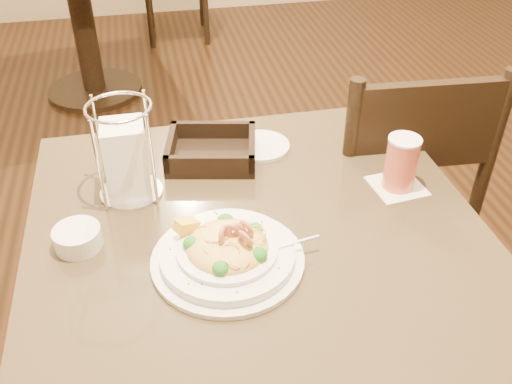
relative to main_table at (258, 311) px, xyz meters
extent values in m
cylinder|color=black|center=(0.00, 0.00, -0.14)|extent=(0.12, 0.12, 0.68)
cube|color=brown|center=(0.00, 0.00, 0.22)|extent=(0.90, 0.90, 0.03)
cylinder|color=black|center=(-0.46, 2.23, -0.49)|extent=(0.52, 0.52, 0.03)
cylinder|color=black|center=(-0.46, 2.23, -0.14)|extent=(0.12, 0.12, 0.68)
cube|color=black|center=(0.46, 0.40, -0.06)|extent=(0.45, 0.45, 0.04)
cylinder|color=black|center=(0.66, 0.57, -0.29)|extent=(0.04, 0.04, 0.43)
cylinder|color=black|center=(0.30, 0.59, -0.29)|extent=(0.04, 0.04, 0.43)
cylinder|color=black|center=(0.63, 0.21, -0.29)|extent=(0.04, 0.04, 0.43)
cylinder|color=black|center=(0.27, 0.23, -0.29)|extent=(0.04, 0.04, 0.43)
cylinder|color=black|center=(0.63, 0.21, 0.19)|extent=(0.04, 0.04, 0.46)
cylinder|color=black|center=(0.27, 0.23, 0.19)|extent=(0.04, 0.04, 0.46)
cube|color=black|center=(0.45, 0.22, 0.29)|extent=(0.36, 0.05, 0.22)
cylinder|color=black|center=(0.26, 2.80, -0.29)|extent=(0.04, 0.04, 0.43)
cylinder|color=black|center=(-0.10, 2.82, -0.29)|extent=(0.04, 0.04, 0.43)
cylinder|color=white|center=(-0.07, -0.08, 0.24)|extent=(0.28, 0.28, 0.01)
cylinder|color=white|center=(-0.07, -0.08, 0.25)|extent=(0.25, 0.25, 0.02)
cylinder|color=white|center=(-0.07, -0.08, 0.27)|extent=(0.19, 0.19, 0.01)
ellipsoid|color=#E2B453|center=(-0.07, -0.08, 0.27)|extent=(0.15, 0.15, 0.05)
cube|color=yellow|center=(-0.14, -0.02, 0.28)|extent=(0.05, 0.05, 0.04)
cube|color=silver|center=(0.05, -0.08, 0.27)|extent=(0.11, 0.02, 0.01)
cube|color=silver|center=(-0.01, -0.08, 0.27)|extent=(0.03, 0.02, 0.00)
torus|color=#E2B453|center=(-0.11, -0.10, 0.29)|extent=(0.04, 0.04, 0.01)
torus|color=#E2B453|center=(-0.05, -0.10, 0.28)|extent=(0.04, 0.04, 0.03)
torus|color=#E2B453|center=(-0.07, -0.08, 0.28)|extent=(0.04, 0.04, 0.03)
torus|color=#E2B453|center=(-0.02, -0.08, 0.29)|extent=(0.05, 0.05, 0.02)
torus|color=#E2B453|center=(-0.10, -0.07, 0.28)|extent=(0.03, 0.04, 0.02)
torus|color=#E2B453|center=(-0.09, -0.08, 0.29)|extent=(0.04, 0.04, 0.01)
torus|color=#E2B453|center=(-0.07, -0.11, 0.29)|extent=(0.04, 0.03, 0.03)
torus|color=#E2B453|center=(-0.08, -0.07, 0.29)|extent=(0.04, 0.04, 0.01)
torus|color=#E2B453|center=(-0.05, -0.09, 0.29)|extent=(0.05, 0.05, 0.02)
torus|color=#E2B453|center=(-0.10, -0.07, 0.29)|extent=(0.04, 0.04, 0.01)
torus|color=#E2B453|center=(-0.02, -0.08, 0.30)|extent=(0.05, 0.05, 0.02)
torus|color=#E2B453|center=(-0.08, -0.07, 0.30)|extent=(0.04, 0.04, 0.01)
torus|color=#E2B453|center=(-0.06, -0.07, 0.28)|extent=(0.03, 0.03, 0.01)
torus|color=#E2B453|center=(-0.06, -0.13, 0.28)|extent=(0.04, 0.04, 0.02)
torus|color=#E2B453|center=(-0.09, -0.05, 0.29)|extent=(0.04, 0.05, 0.02)
torus|color=#E2B453|center=(-0.07, -0.13, 0.28)|extent=(0.04, 0.04, 0.03)
torus|color=#E2B453|center=(-0.11, -0.04, 0.28)|extent=(0.04, 0.04, 0.02)
torus|color=#E2B453|center=(-0.03, -0.06, 0.28)|extent=(0.04, 0.04, 0.01)
torus|color=#E2B453|center=(-0.09, -0.07, 0.29)|extent=(0.05, 0.05, 0.02)
torus|color=tan|center=(-0.07, -0.07, 0.31)|extent=(0.04, 0.03, 0.04)
torus|color=tan|center=(-0.04, -0.07, 0.31)|extent=(0.03, 0.04, 0.04)
torus|color=tan|center=(-0.04, -0.10, 0.31)|extent=(0.04, 0.04, 0.04)
torus|color=tan|center=(-0.06, -0.08, 0.31)|extent=(0.03, 0.01, 0.03)
torus|color=tan|center=(-0.08, -0.08, 0.31)|extent=(0.03, 0.04, 0.04)
ellipsoid|color=#1B6116|center=(-0.02, -0.05, 0.28)|extent=(0.03, 0.03, 0.02)
ellipsoid|color=#1B6116|center=(-0.07, -0.01, 0.28)|extent=(0.03, 0.03, 0.02)
ellipsoid|color=#1B6116|center=(-0.14, -0.06, 0.28)|extent=(0.03, 0.03, 0.02)
ellipsoid|color=#1B6116|center=(-0.09, -0.14, 0.28)|extent=(0.03, 0.03, 0.02)
ellipsoid|color=#1B6116|center=(-0.02, -0.12, 0.28)|extent=(0.03, 0.03, 0.02)
cube|color=#266619|center=(0.01, -0.01, 0.26)|extent=(0.00, 0.00, 0.00)
cube|color=#266619|center=(-0.08, 0.03, 0.26)|extent=(0.00, 0.00, 0.00)
cube|color=#266619|center=(-0.18, -0.05, 0.26)|extent=(0.00, 0.00, 0.00)
cube|color=#266619|center=(-0.15, -0.14, 0.26)|extent=(0.00, 0.00, 0.00)
cube|color=#266619|center=(-0.02, 0.01, 0.26)|extent=(0.00, 0.00, 0.00)
cube|color=#266619|center=(-0.13, -0.15, 0.26)|extent=(0.00, 0.00, 0.00)
cube|color=#266619|center=(-0.08, 0.04, 0.26)|extent=(0.00, 0.00, 0.00)
cube|color=#266619|center=(-0.07, -0.18, 0.26)|extent=(0.00, 0.00, 0.00)
cube|color=#266619|center=(-0.12, 0.03, 0.26)|extent=(0.00, 0.00, 0.00)
cube|color=#266619|center=(-0.04, 0.01, 0.26)|extent=(0.00, 0.00, 0.00)
cube|color=#266619|center=(0.01, -0.14, 0.26)|extent=(0.00, 0.00, 0.00)
cube|color=white|center=(0.33, 0.08, 0.24)|extent=(0.12, 0.12, 0.00)
cylinder|color=#E1644F|center=(0.33, 0.08, 0.29)|extent=(0.07, 0.07, 0.12)
cylinder|color=white|center=(0.33, 0.08, 0.35)|extent=(0.07, 0.07, 0.01)
cube|color=black|center=(-0.05, 0.27, 0.24)|extent=(0.23, 0.20, 0.01)
cube|color=black|center=(0.04, 0.25, 0.27)|extent=(0.05, 0.16, 0.04)
cube|color=black|center=(-0.14, 0.29, 0.27)|extent=(0.05, 0.16, 0.04)
cube|color=black|center=(-0.04, 0.35, 0.27)|extent=(0.20, 0.06, 0.04)
cube|color=black|center=(-0.07, 0.20, 0.27)|extent=(0.20, 0.06, 0.04)
cylinder|color=silver|center=(-0.24, 0.18, 0.24)|extent=(0.13, 0.13, 0.01)
torus|color=silver|center=(-0.24, 0.18, 0.44)|extent=(0.13, 0.13, 0.01)
cube|color=white|center=(-0.24, 0.18, 0.32)|extent=(0.09, 0.09, 0.16)
cylinder|color=silver|center=(-0.29, 0.13, 0.34)|extent=(0.01, 0.01, 0.21)
cylinder|color=silver|center=(-0.19, 0.13, 0.34)|extent=(0.01, 0.01, 0.21)
cylinder|color=silver|center=(-0.29, 0.23, 0.34)|extent=(0.01, 0.01, 0.21)
cylinder|color=silver|center=(-0.19, 0.23, 0.34)|extent=(0.01, 0.01, 0.21)
cylinder|color=white|center=(0.07, 0.30, 0.24)|extent=(0.14, 0.14, 0.01)
cylinder|color=white|center=(-0.34, 0.03, 0.25)|extent=(0.12, 0.12, 0.04)
camera|label=1|loc=(-0.18, -0.84, 0.96)|focal=40.00mm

